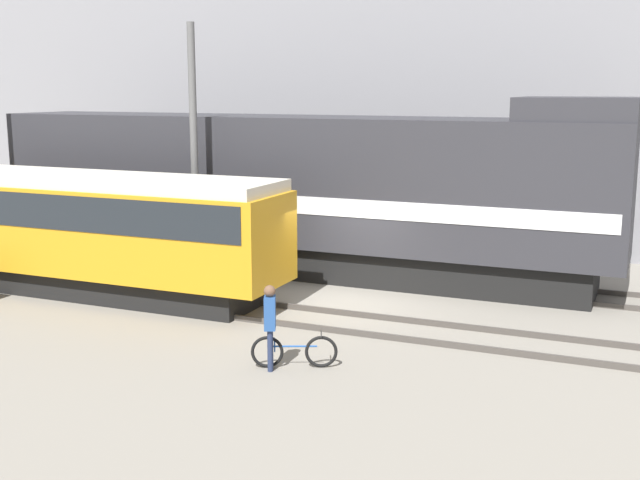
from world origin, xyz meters
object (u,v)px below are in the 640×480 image
at_px(bicycle, 294,352).
at_px(person, 270,319).
at_px(utility_pole_center, 194,155).
at_px(streetcar, 68,224).
at_px(freight_locomotive, 297,191).

distance_m(bicycle, person, 0.88).
bearing_deg(utility_pole_center, streetcar, -138.14).
height_order(freight_locomotive, person, freight_locomotive).
bearing_deg(utility_pole_center, person, -47.75).
height_order(streetcar, bicycle, streetcar).
bearing_deg(bicycle, streetcar, 159.13).
bearing_deg(streetcar, person, -23.72).
xyz_separation_m(streetcar, person, (7.95, -3.49, -0.81)).
bearing_deg(person, streetcar, 156.28).
bearing_deg(freight_locomotive, streetcar, -135.12).
bearing_deg(streetcar, bicycle, -20.87).
bearing_deg(streetcar, freight_locomotive, 44.88).
bearing_deg(bicycle, freight_locomotive, 114.45).
relative_size(bicycle, person, 0.93).
distance_m(freight_locomotive, utility_pole_center, 3.38).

